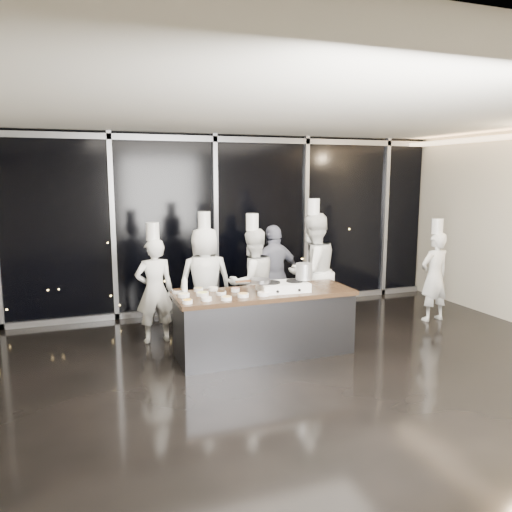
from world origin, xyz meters
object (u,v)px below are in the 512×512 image
(stove, at_px, (283,286))
(guest, at_px, (275,275))
(chef_center, at_px, (252,282))
(chef_left, at_px, (205,281))
(frying_pan, at_px, (259,281))
(chef_side, at_px, (434,275))
(stock_pot, at_px, (304,271))
(chef_far_left, at_px, (155,289))
(chef_right, at_px, (312,271))
(demo_counter, at_px, (264,323))

(stove, relative_size, guest, 0.41)
(chef_center, bearing_deg, chef_left, -32.47)
(frying_pan, xyz_separation_m, chef_side, (3.40, 0.61, -0.28))
(stock_pot, distance_m, chef_side, 2.85)
(stove, height_order, chef_center, chef_center)
(frying_pan, height_order, guest, guest)
(stock_pot, relative_size, chef_far_left, 0.13)
(chef_far_left, xyz_separation_m, chef_right, (2.49, -0.20, 0.14))
(chef_center, distance_m, chef_right, 1.03)
(frying_pan, relative_size, chef_right, 0.23)
(stove, height_order, guest, guest)
(stove, relative_size, chef_far_left, 0.38)
(chef_side, bearing_deg, chef_right, -12.89)
(frying_pan, xyz_separation_m, chef_right, (1.24, 0.90, -0.12))
(chef_right, height_order, chef_side, chef_right)
(chef_center, height_order, guest, chef_center)
(frying_pan, xyz_separation_m, guest, (0.77, 1.37, -0.23))
(frying_pan, bearing_deg, stove, -1.11)
(chef_far_left, relative_size, chef_left, 0.93)
(guest, bearing_deg, stock_pot, 72.04)
(demo_counter, distance_m, chef_center, 0.95)
(chef_center, bearing_deg, chef_far_left, -17.72)
(chef_far_left, distance_m, chef_side, 4.68)
(stove, distance_m, chef_far_left, 1.95)
(demo_counter, bearing_deg, stock_pot, -7.31)
(frying_pan, bearing_deg, stock_pot, 0.12)
(frying_pan, bearing_deg, chef_right, 38.91)
(chef_center, bearing_deg, guest, -149.06)
(demo_counter, bearing_deg, chef_left, 115.77)
(chef_side, bearing_deg, chef_far_left, -11.29)
(stock_pot, relative_size, chef_center, 0.12)
(guest, distance_m, chef_right, 0.67)
(chef_side, bearing_deg, stock_pot, 7.88)
(stock_pot, height_order, chef_right, chef_right)
(chef_far_left, relative_size, chef_right, 0.85)
(stock_pot, height_order, chef_side, chef_side)
(chef_far_left, relative_size, guest, 1.08)
(stove, relative_size, chef_right, 0.33)
(chef_far_left, distance_m, chef_right, 2.50)
(demo_counter, bearing_deg, guest, 62.77)
(stock_pot, relative_size, chef_left, 0.12)
(demo_counter, relative_size, stove, 3.57)
(chef_center, xyz_separation_m, chef_side, (3.19, -0.28, -0.06))
(stove, distance_m, stock_pot, 0.36)
(demo_counter, height_order, chef_left, chef_left)
(chef_side, bearing_deg, guest, -21.37)
(stove, xyz_separation_m, chef_center, (-0.13, 0.92, -0.12))
(stock_pot, xyz_separation_m, chef_side, (2.75, 0.64, -0.36))
(chef_right, bearing_deg, chef_far_left, -20.81)
(stove, xyz_separation_m, chef_far_left, (-1.59, 1.13, -0.16))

